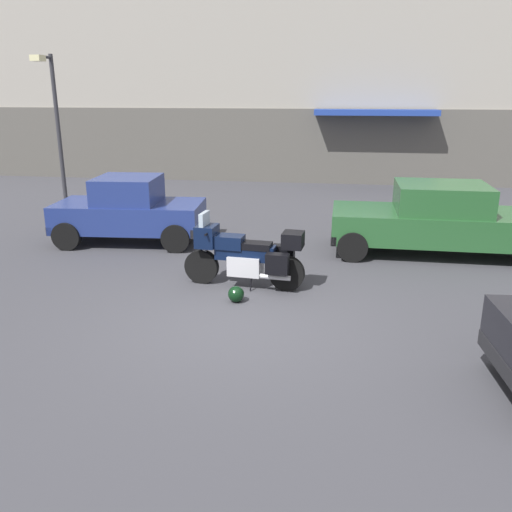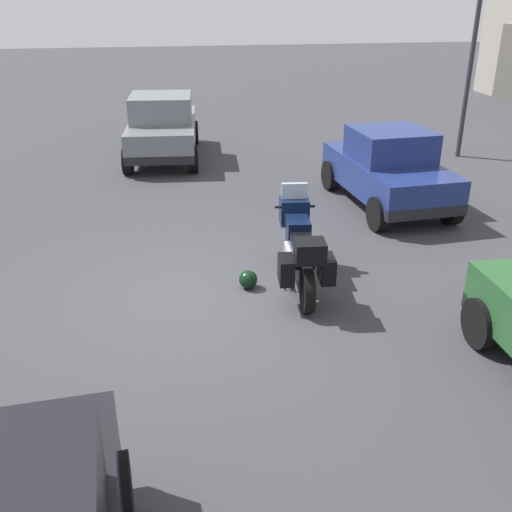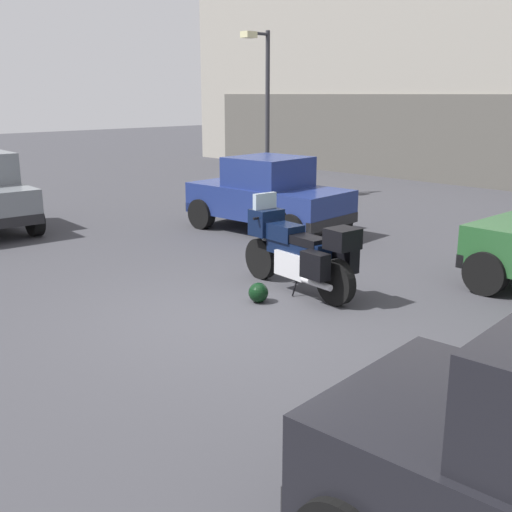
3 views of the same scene
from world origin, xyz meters
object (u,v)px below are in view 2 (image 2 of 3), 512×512
object	(u,v)px
helmet	(248,279)
streetlamp_curbside	(467,48)
motorcycle	(300,248)
car_hatchback_near	(163,127)
car_compact_side	(388,169)

from	to	relation	value
helmet	streetlamp_curbside	size ratio (longest dim) A/B	0.06
motorcycle	helmet	bearing A→B (deg)	92.45
helmet	car_hatchback_near	xyz separation A→B (m)	(-7.65, -1.02, 0.67)
motorcycle	car_compact_side	size ratio (longest dim) A/B	0.64
car_hatchback_near	streetlamp_curbside	distance (m)	7.86
streetlamp_curbside	car_hatchback_near	bearing A→B (deg)	-98.62
motorcycle	helmet	xyz separation A→B (m)	(-0.04, -0.76, -0.48)
motorcycle	car_hatchback_near	size ratio (longest dim) A/B	0.57
helmet	car_hatchback_near	bearing A→B (deg)	-172.41
helmet	streetlamp_curbside	xyz separation A→B (m)	(-6.51, 6.52, 2.59)
car_compact_side	streetlamp_curbside	xyz separation A→B (m)	(-3.34, 3.16, 1.96)
motorcycle	streetlamp_curbside	distance (m)	8.97
streetlamp_curbside	motorcycle	bearing A→B (deg)	-41.29
car_compact_side	streetlamp_curbside	bearing A→B (deg)	-47.44
motorcycle	streetlamp_curbside	size ratio (longest dim) A/B	0.51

